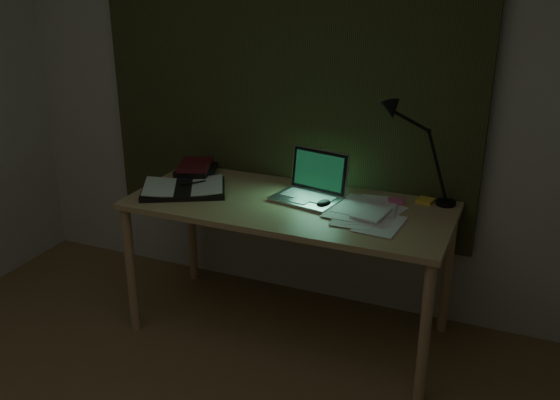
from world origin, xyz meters
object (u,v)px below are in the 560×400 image
at_px(laptop, 306,179).
at_px(desk_lamp, 451,154).
at_px(open_textbook, 183,188).
at_px(book_stack, 196,169).
at_px(desk, 289,269).
at_px(loose_papers, 363,212).

bearing_deg(laptop, desk_lamp, 29.52).
xyz_separation_m(laptop, desk_lamp, (0.68, 0.22, 0.15)).
height_order(laptop, open_textbook, laptop).
distance_m(open_textbook, book_stack, 0.25).
bearing_deg(desk, loose_papers, 1.86).
xyz_separation_m(laptop, open_textbook, (-0.66, -0.13, -0.10)).
height_order(desk, desk_lamp, desk_lamp).
bearing_deg(open_textbook, loose_papers, -23.48).
height_order(desk, loose_papers, loose_papers).
bearing_deg(desk_lamp, book_stack, 172.76).
distance_m(loose_papers, desk_lamp, 0.53).
bearing_deg(laptop, book_stack, -177.05).
bearing_deg(desk, open_textbook, -174.03).
relative_size(laptop, book_stack, 1.64).
bearing_deg(loose_papers, desk_lamp, 37.76).
xyz_separation_m(book_stack, loose_papers, (1.04, -0.16, -0.04)).
relative_size(open_textbook, book_stack, 1.91).
bearing_deg(laptop, desk, -122.73).
xyz_separation_m(open_textbook, desk_lamp, (1.34, 0.35, 0.25)).
bearing_deg(loose_papers, book_stack, 171.03).
distance_m(open_textbook, desk_lamp, 1.41).
height_order(open_textbook, book_stack, book_stack).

